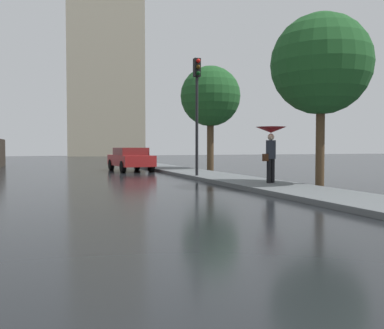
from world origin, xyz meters
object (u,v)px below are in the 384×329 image
object	(u,v)px
street_tree_mid	(210,97)
pedestrian_with_umbrella_near	(271,139)
car_red_near_kerb	(130,158)
traffic_light	(197,95)
street_tree_near	(321,65)

from	to	relation	value
street_tree_mid	pedestrian_with_umbrella_near	bearing A→B (deg)	-99.95
car_red_near_kerb	pedestrian_with_umbrella_near	bearing A→B (deg)	-80.60
car_red_near_kerb	traffic_light	xyz separation A→B (m)	(1.48, -6.47, 2.76)
street_tree_near	car_red_near_kerb	bearing A→B (deg)	108.28
street_tree_near	street_tree_mid	distance (m)	10.28
street_tree_mid	street_tree_near	bearing A→B (deg)	-91.96
pedestrian_with_umbrella_near	traffic_light	world-z (taller)	traffic_light
street_tree_near	traffic_light	bearing A→B (deg)	114.66
street_tree_near	pedestrian_with_umbrella_near	bearing A→B (deg)	146.62
pedestrian_with_umbrella_near	street_tree_mid	size ratio (longest dim) A/B	0.32
traffic_light	street_tree_mid	bearing A→B (deg)	62.64
car_red_near_kerb	pedestrian_with_umbrella_near	xyz separation A→B (m)	(2.52, -10.70, 0.90)
street_tree_near	street_tree_mid	world-z (taller)	street_tree_mid
car_red_near_kerb	traffic_light	distance (m)	7.19
traffic_light	pedestrian_with_umbrella_near	bearing A→B (deg)	-76.27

